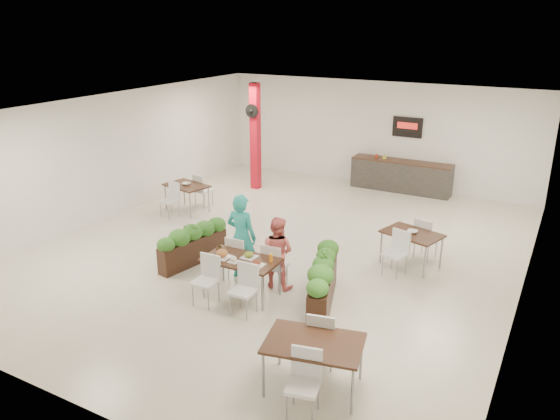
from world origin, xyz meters
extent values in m
plane|color=beige|center=(0.00, 0.00, 0.00)|extent=(12.00, 12.00, 0.00)
cube|color=white|center=(0.00, 6.00, 1.60)|extent=(10.00, 0.10, 3.20)
cube|color=white|center=(0.00, -6.00, 1.60)|extent=(10.00, 0.10, 3.20)
cube|color=white|center=(-5.00, 0.00, 1.60)|extent=(0.10, 12.00, 3.20)
cube|color=white|center=(5.00, 0.00, 1.60)|extent=(0.10, 12.00, 3.20)
cube|color=white|center=(0.00, 0.00, 3.20)|extent=(10.00, 12.00, 0.04)
cube|color=red|center=(-3.00, 3.80, 1.60)|extent=(0.25, 0.25, 3.20)
cylinder|color=black|center=(-3.00, 3.62, 2.40)|extent=(0.40, 0.06, 0.40)
sphere|color=black|center=(-3.00, 3.58, 2.40)|extent=(0.12, 0.12, 0.12)
cube|color=#282624|center=(1.00, 5.65, 0.45)|extent=(3.00, 0.60, 0.90)
cube|color=black|center=(1.00, 5.65, 0.92)|extent=(3.00, 0.62, 0.04)
cube|color=black|center=(1.00, 5.96, 1.90)|extent=(0.90, 0.04, 0.60)
cube|color=red|center=(1.00, 5.93, 1.95)|extent=(0.60, 0.02, 0.18)
imported|color=#A8371C|center=(0.20, 5.65, 1.04)|extent=(0.09, 0.09, 0.19)
imported|color=gold|center=(0.45, 5.65, 1.02)|extent=(0.13, 0.13, 0.17)
cube|color=black|center=(0.36, -2.28, 0.73)|extent=(1.42, 0.83, 0.04)
cylinder|color=gray|center=(-0.27, -2.64, 0.35)|extent=(0.04, 0.04, 0.71)
cylinder|color=gray|center=(1.01, -2.61, 0.35)|extent=(0.04, 0.04, 0.71)
cylinder|color=gray|center=(-0.29, -1.96, 0.35)|extent=(0.04, 0.04, 0.71)
cylinder|color=gray|center=(0.99, -1.93, 0.35)|extent=(0.04, 0.04, 0.71)
cube|color=white|center=(-0.05, -1.69, 0.45)|extent=(0.43, 0.43, 0.05)
cube|color=white|center=(-0.05, -1.88, 0.70)|extent=(0.42, 0.05, 0.45)
cylinder|color=gray|center=(0.11, -1.52, 0.21)|extent=(0.02, 0.02, 0.43)
cylinder|color=gray|center=(-0.23, -1.53, 0.21)|extent=(0.02, 0.02, 0.43)
cylinder|color=gray|center=(0.12, -1.86, 0.21)|extent=(0.02, 0.02, 0.43)
cylinder|color=gray|center=(-0.22, -1.87, 0.21)|extent=(0.02, 0.02, 0.43)
cube|color=white|center=(0.75, -1.67, 0.45)|extent=(0.43, 0.43, 0.05)
cube|color=white|center=(0.75, -1.86, 0.70)|extent=(0.42, 0.05, 0.45)
cylinder|color=gray|center=(0.91, -1.50, 0.21)|extent=(0.02, 0.02, 0.43)
cylinder|color=gray|center=(0.57, -1.51, 0.21)|extent=(0.02, 0.02, 0.43)
cylinder|color=gray|center=(0.92, -1.84, 0.21)|extent=(0.02, 0.02, 0.43)
cylinder|color=gray|center=(0.58, -1.85, 0.21)|extent=(0.02, 0.02, 0.43)
cube|color=white|center=(-0.03, -2.89, 0.45)|extent=(0.43, 0.43, 0.05)
cube|color=white|center=(-0.03, -2.70, 0.70)|extent=(0.42, 0.05, 0.45)
cylinder|color=gray|center=(-0.19, -3.06, 0.21)|extent=(0.02, 0.02, 0.43)
cylinder|color=gray|center=(0.15, -3.06, 0.21)|extent=(0.02, 0.02, 0.43)
cylinder|color=gray|center=(-0.20, -2.72, 0.21)|extent=(0.02, 0.02, 0.43)
cylinder|color=gray|center=(0.14, -2.72, 0.21)|extent=(0.02, 0.02, 0.43)
cube|color=white|center=(0.77, -2.87, 0.45)|extent=(0.43, 0.43, 0.05)
cube|color=white|center=(0.77, -2.68, 0.70)|extent=(0.42, 0.05, 0.45)
cylinder|color=gray|center=(0.61, -3.05, 0.21)|extent=(0.02, 0.02, 0.43)
cylinder|color=gray|center=(0.95, -3.04, 0.21)|extent=(0.02, 0.02, 0.43)
cylinder|color=gray|center=(0.60, -2.71, 0.21)|extent=(0.02, 0.02, 0.43)
cylinder|color=gray|center=(0.94, -2.70, 0.21)|extent=(0.02, 0.02, 0.43)
cube|color=white|center=(0.01, -2.39, 0.76)|extent=(0.31, 0.31, 0.01)
ellipsoid|color=brown|center=(0.01, -2.39, 0.83)|extent=(0.22, 0.22, 0.13)
cube|color=white|center=(0.46, -2.16, 0.76)|extent=(0.27, 0.27, 0.01)
ellipsoid|color=#C08F21|center=(0.46, -2.16, 0.82)|extent=(0.18, 0.18, 0.11)
cube|color=white|center=(0.76, -2.39, 0.76)|extent=(0.27, 0.27, 0.01)
ellipsoid|color=#541910|center=(0.76, -2.39, 0.81)|extent=(0.16, 0.16, 0.10)
cube|color=white|center=(0.32, -2.46, 0.76)|extent=(0.18, 0.18, 0.01)
ellipsoid|color=white|center=(0.32, -2.46, 0.80)|extent=(0.12, 0.12, 0.07)
cylinder|color=orange|center=(0.91, -2.12, 0.82)|extent=(0.07, 0.07, 0.15)
imported|color=brown|center=(-0.19, -2.19, 0.80)|extent=(0.12, 0.12, 0.10)
imported|color=teal|center=(-0.04, -1.63, 0.88)|extent=(0.65, 0.44, 1.76)
imported|color=#EE6D6A|center=(0.76, -1.63, 0.72)|extent=(0.71, 0.56, 1.43)
cube|color=black|center=(-1.32, -1.56, 0.29)|extent=(0.60, 1.74, 0.57)
ellipsoid|color=#214F16|center=(-1.45, -2.26, 0.69)|extent=(0.40, 0.40, 0.32)
ellipsoid|color=#214F16|center=(-1.38, -1.91, 0.69)|extent=(0.40, 0.40, 0.32)
ellipsoid|color=#214F16|center=(-1.32, -1.56, 0.69)|extent=(0.40, 0.40, 0.32)
ellipsoid|color=#214F16|center=(-1.25, -1.22, 0.69)|extent=(0.40, 0.40, 0.32)
ellipsoid|color=#214F16|center=(-1.18, -0.87, 0.69)|extent=(0.40, 0.40, 0.32)
imported|color=#214F16|center=(-1.32, -1.56, 0.76)|extent=(0.33, 0.29, 0.37)
cube|color=black|center=(1.87, -1.91, 0.34)|extent=(0.96, 2.04, 0.68)
ellipsoid|color=#214F16|center=(2.14, -2.73, 0.80)|extent=(0.40, 0.40, 0.32)
ellipsoid|color=#214F16|center=(2.00, -2.32, 0.80)|extent=(0.40, 0.40, 0.32)
ellipsoid|color=#214F16|center=(1.87, -1.91, 0.80)|extent=(0.40, 0.40, 0.32)
ellipsoid|color=#214F16|center=(1.73, -1.50, 0.80)|extent=(0.40, 0.40, 0.32)
ellipsoid|color=#214F16|center=(1.59, -1.09, 0.80)|extent=(0.40, 0.40, 0.32)
imported|color=#214F16|center=(1.87, -1.91, 0.90)|extent=(0.25, 0.25, 0.44)
cube|color=black|center=(-3.51, 1.04, 0.73)|extent=(1.28, 0.99, 0.04)
cylinder|color=gray|center=(-4.08, 0.84, 0.35)|extent=(0.04, 0.04, 0.71)
cylinder|color=gray|center=(-3.07, 0.62, 0.35)|extent=(0.04, 0.04, 0.71)
cylinder|color=gray|center=(-3.94, 1.47, 0.35)|extent=(0.04, 0.04, 0.71)
cylinder|color=gray|center=(-2.94, 1.25, 0.35)|extent=(0.04, 0.04, 0.71)
cube|color=white|center=(-3.38, 1.63, 0.45)|extent=(0.50, 0.50, 0.05)
cube|color=white|center=(-3.42, 1.44, 0.70)|extent=(0.42, 0.13, 0.45)
cylinder|color=gray|center=(-3.18, 1.76, 0.21)|extent=(0.02, 0.02, 0.43)
cylinder|color=gray|center=(-3.52, 1.83, 0.21)|extent=(0.02, 0.02, 0.43)
cylinder|color=gray|center=(-3.25, 1.43, 0.21)|extent=(0.02, 0.02, 0.43)
cylinder|color=gray|center=(-3.59, 1.50, 0.21)|extent=(0.02, 0.02, 0.43)
cube|color=white|center=(-3.64, 0.46, 0.45)|extent=(0.50, 0.50, 0.05)
cube|color=white|center=(-3.60, 0.64, 0.70)|extent=(0.42, 0.13, 0.45)
cylinder|color=gray|center=(-3.84, 0.33, 0.21)|extent=(0.02, 0.02, 0.43)
cylinder|color=gray|center=(-3.50, 0.25, 0.21)|extent=(0.02, 0.02, 0.43)
cylinder|color=gray|center=(-3.77, 0.66, 0.21)|extent=(0.02, 0.02, 0.43)
cylinder|color=gray|center=(-3.43, 0.59, 0.21)|extent=(0.02, 0.02, 0.43)
imported|color=white|center=(-3.51, 1.04, 0.78)|extent=(0.22, 0.22, 0.05)
cube|color=black|center=(2.78, 0.54, 0.73)|extent=(1.34, 1.07, 0.04)
cylinder|color=gray|center=(2.19, 0.36, 0.35)|extent=(0.04, 0.04, 0.71)
cylinder|color=gray|center=(3.20, 0.08, 0.35)|extent=(0.04, 0.04, 0.71)
cylinder|color=gray|center=(2.37, 1.00, 0.35)|extent=(0.04, 0.04, 0.71)
cylinder|color=gray|center=(3.38, 0.71, 0.35)|extent=(0.04, 0.04, 0.71)
cube|color=white|center=(2.95, 1.11, 0.45)|extent=(0.52, 0.52, 0.05)
cube|color=white|center=(2.89, 0.93, 0.70)|extent=(0.41, 0.15, 0.45)
cylinder|color=gray|center=(3.16, 1.23, 0.21)|extent=(0.02, 0.02, 0.43)
cylinder|color=gray|center=(2.83, 1.32, 0.21)|extent=(0.02, 0.02, 0.43)
cylinder|color=gray|center=(3.06, 0.90, 0.21)|extent=(0.02, 0.02, 0.43)
cylinder|color=gray|center=(2.74, 1.00, 0.21)|extent=(0.02, 0.02, 0.43)
cube|color=white|center=(2.62, -0.04, 0.45)|extent=(0.52, 0.52, 0.05)
cube|color=white|center=(2.67, 0.14, 0.70)|extent=(0.41, 0.15, 0.45)
cylinder|color=gray|center=(2.41, -0.16, 0.21)|extent=(0.02, 0.02, 0.43)
cylinder|color=gray|center=(2.73, -0.25, 0.21)|extent=(0.02, 0.02, 0.43)
cylinder|color=gray|center=(2.50, 0.17, 0.21)|extent=(0.02, 0.02, 0.43)
cylinder|color=gray|center=(2.83, 0.08, 0.21)|extent=(0.02, 0.02, 0.43)
imported|color=white|center=(2.78, 0.54, 0.78)|extent=(0.22, 0.22, 0.05)
cube|color=black|center=(2.73, -4.12, 0.73)|extent=(1.51, 1.16, 0.04)
cylinder|color=gray|center=(2.22, -4.63, 0.35)|extent=(0.04, 0.04, 0.71)
cylinder|color=gray|center=(3.41, -4.37, 0.35)|extent=(0.04, 0.04, 0.71)
cylinder|color=gray|center=(2.05, -3.87, 0.35)|extent=(0.04, 0.04, 0.71)
cylinder|color=gray|center=(3.25, -3.61, 0.35)|extent=(0.04, 0.04, 0.71)
cube|color=white|center=(2.61, -3.53, 0.45)|extent=(0.50, 0.50, 0.05)
cube|color=white|center=(2.65, -3.72, 0.70)|extent=(0.42, 0.13, 0.45)
cylinder|color=gray|center=(2.74, -3.33, 0.21)|extent=(0.02, 0.02, 0.43)
cylinder|color=gray|center=(2.40, -3.40, 0.21)|extent=(0.02, 0.02, 0.43)
cylinder|color=gray|center=(2.81, -3.66, 0.21)|extent=(0.02, 0.02, 0.43)
cylinder|color=gray|center=(2.47, -3.73, 0.21)|extent=(0.02, 0.02, 0.43)
cube|color=white|center=(2.86, -4.71, 0.45)|extent=(0.50, 0.50, 0.05)
cube|color=white|center=(2.82, -4.52, 0.70)|extent=(0.42, 0.13, 0.45)
cylinder|color=gray|center=(2.73, -4.91, 0.21)|extent=(0.02, 0.02, 0.43)
cylinder|color=gray|center=(3.06, -4.84, 0.21)|extent=(0.02, 0.02, 0.43)
cylinder|color=gray|center=(2.66, -4.58, 0.21)|extent=(0.02, 0.02, 0.43)
cylinder|color=gray|center=(2.99, -4.50, 0.21)|extent=(0.02, 0.02, 0.43)
camera|label=1|loc=(5.44, -10.03, 4.96)|focal=35.00mm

